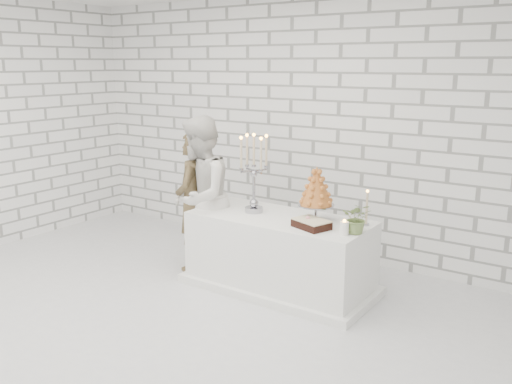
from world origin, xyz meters
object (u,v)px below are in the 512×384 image
cake_table (279,253)px  candelabra (254,173)px  groom (193,201)px  bride (200,197)px  croquembouche (316,194)px

cake_table → candelabra: 0.84m
groom → bride: (0.19, -0.10, 0.09)m
bride → croquembouche: size_ratio=3.17×
groom → croquembouche: groom is taller
candelabra → cake_table: bearing=-1.0°
cake_table → croquembouche: size_ratio=3.35×
groom → candelabra: size_ratio=1.88×
groom → croquembouche: 1.49m
bride → croquembouche: bearing=73.9°
cake_table → bride: 1.04m
cake_table → candelabra: bearing=179.0°
cake_table → croquembouche: bearing=9.3°
cake_table → candelabra: candelabra is taller
bride → candelabra: (0.60, 0.14, 0.30)m
bride → croquembouche: bride is taller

